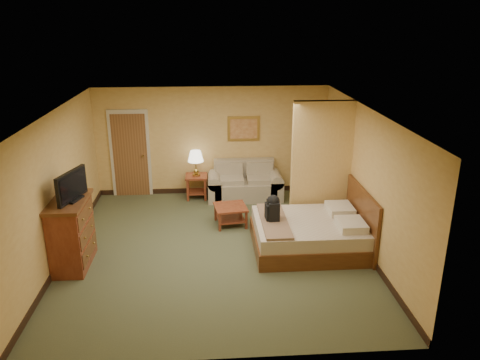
{
  "coord_description": "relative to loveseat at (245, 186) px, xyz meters",
  "views": [
    {
      "loc": [
        -0.11,
        -7.87,
        4.12
      ],
      "look_at": [
        0.5,
        0.6,
        1.15
      ],
      "focal_mm": 35.0,
      "sensor_mm": 36.0,
      "label": 1
    }
  ],
  "objects": [
    {
      "name": "tv",
      "position": [
        -3.13,
        -2.99,
        1.17
      ],
      "size": [
        0.3,
        0.81,
        0.51
      ],
      "rotation": [
        0.0,
        0.0,
        -0.29
      ],
      "color": "black",
      "rests_on": "dresser"
    },
    {
      "name": "door",
      "position": [
        -2.7,
        0.39,
        0.74
      ],
      "size": [
        0.94,
        0.16,
        2.1
      ],
      "color": "beige",
      "rests_on": "floor"
    },
    {
      "name": "dresser",
      "position": [
        -3.23,
        -2.99,
        0.33
      ],
      "size": [
        0.6,
        1.14,
        1.22
      ],
      "color": "maroon",
      "rests_on": "floor"
    },
    {
      "name": "coffee_table",
      "position": [
        -0.42,
        -1.51,
        0.01
      ],
      "size": [
        0.72,
        0.72,
        0.41
      ],
      "rotation": [
        0.0,
        0.0,
        0.13
      ],
      "color": "maroon",
      "rests_on": "floor"
    },
    {
      "name": "floor",
      "position": [
        -0.75,
        -2.57,
        -0.29
      ],
      "size": [
        6.0,
        6.0,
        0.0
      ],
      "primitive_type": "plane",
      "color": "#4B5235",
      "rests_on": "ground"
    },
    {
      "name": "loveseat",
      "position": [
        0.0,
        0.0,
        0.0
      ],
      "size": [
        1.76,
        0.82,
        0.89
      ],
      "color": "tan",
      "rests_on": "floor"
    },
    {
      "name": "baseboard",
      "position": [
        -0.75,
        0.42,
        -0.23
      ],
      "size": [
        5.5,
        0.02,
        0.12
      ],
      "primitive_type": "cube",
      "color": "black",
      "rests_on": "floor"
    },
    {
      "name": "left_wall",
      "position": [
        -3.5,
        -2.57,
        1.01
      ],
      "size": [
        0.02,
        6.0,
        2.6
      ],
      "primitive_type": "cube",
      "color": "#E0B25F",
      "rests_on": "floor"
    },
    {
      "name": "partition",
      "position": [
        1.4,
        -1.65,
        1.01
      ],
      "size": [
        1.2,
        0.15,
        2.6
      ],
      "primitive_type": "cube",
      "color": "#E0B25F",
      "rests_on": "floor"
    },
    {
      "name": "table_lamp",
      "position": [
        -1.15,
        0.08,
        0.73
      ],
      "size": [
        0.36,
        0.36,
        0.6
      ],
      "color": "#A4883C",
      "rests_on": "side_table"
    },
    {
      "name": "back_wall",
      "position": [
        -0.75,
        0.43,
        1.01
      ],
      "size": [
        5.5,
        0.02,
        2.6
      ],
      "primitive_type": "cube",
      "color": "#E0B25F",
      "rests_on": "floor"
    },
    {
      "name": "wall_picture",
      "position": [
        -0.0,
        0.4,
        1.31
      ],
      "size": [
        0.77,
        0.04,
        0.6
      ],
      "color": "#B78E3F",
      "rests_on": "back_wall"
    },
    {
      "name": "side_table",
      "position": [
        -1.15,
        0.08,
        0.08
      ],
      "size": [
        0.51,
        0.51,
        0.56
      ],
      "color": "maroon",
      "rests_on": "floor"
    },
    {
      "name": "bed",
      "position": [
        1.06,
        -2.67,
        0.02
      ],
      "size": [
        2.09,
        1.77,
        1.15
      ],
      "color": "#552B13",
      "rests_on": "floor"
    },
    {
      "name": "right_wall",
      "position": [
        2.0,
        -2.57,
        1.01
      ],
      "size": [
        0.02,
        6.0,
        2.6
      ],
      "primitive_type": "cube",
      "color": "#E0B25F",
      "rests_on": "floor"
    },
    {
      "name": "backpack",
      "position": [
        0.3,
        -2.64,
        0.54
      ],
      "size": [
        0.24,
        0.31,
        0.51
      ],
      "rotation": [
        0.0,
        0.0,
        0.06
      ],
      "color": "black",
      "rests_on": "bed"
    },
    {
      "name": "ceiling",
      "position": [
        -0.75,
        -2.57,
        2.31
      ],
      "size": [
        6.0,
        6.0,
        0.0
      ],
      "primitive_type": "plane",
      "rotation": [
        3.14,
        0.0,
        0.0
      ],
      "color": "white",
      "rests_on": "back_wall"
    }
  ]
}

